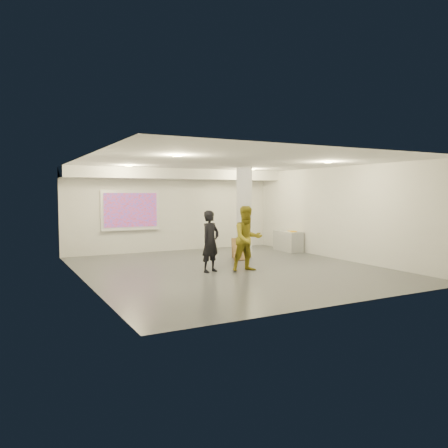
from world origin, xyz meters
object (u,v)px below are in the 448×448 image
column (244,212)px  projection_screen (131,211)px  credenza (288,241)px  woman (211,241)px  man (247,239)px

column → projection_screen: column is taller
credenza → woman: 5.14m
column → credenza: bearing=14.2°
projection_screen → credenza: 5.83m
column → man: 2.70m
column → projection_screen: bearing=139.4°
projection_screen → woman: (0.88, -4.64, -0.69)m
credenza → man: (-3.48, -2.88, 0.53)m
column → woman: (-2.22, -1.99, -0.66)m
projection_screen → man: bearing=-69.7°
column → credenza: size_ratio=2.37×
column → projection_screen: size_ratio=1.43×
man → projection_screen: bearing=114.4°
credenza → man: 4.54m
projection_screen → woman: projection_screen is taller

